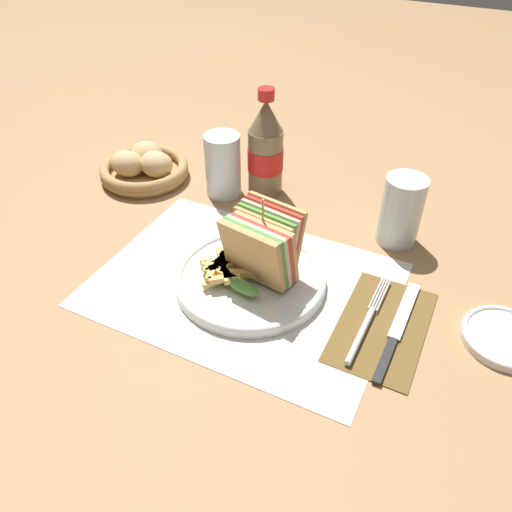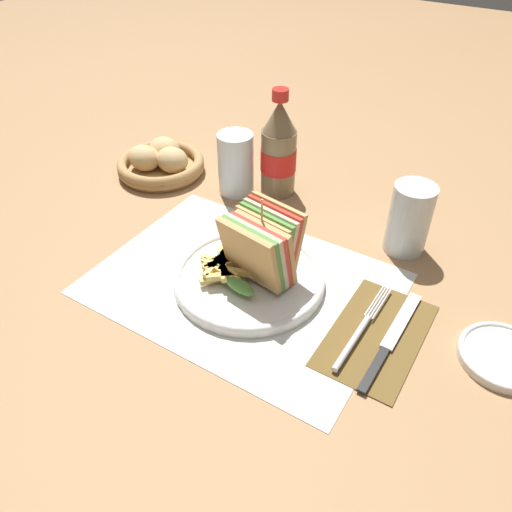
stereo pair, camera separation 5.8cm
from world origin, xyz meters
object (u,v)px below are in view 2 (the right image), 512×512
object	(u,v)px
glass_far	(236,164)
side_saucer	(504,356)
knife	(390,340)
glass_near	(408,223)
club_sandwich	(261,248)
coke_bottle_near	(279,151)
bread_basket	(161,163)
fork	(358,334)
plate_main	(249,278)

from	to	relation	value
glass_far	side_saucer	xyz separation A→B (m)	(0.54, -0.17, -0.05)
knife	glass_near	bearing A→B (deg)	105.46
club_sandwich	coke_bottle_near	xyz separation A→B (m)	(-0.11, 0.25, 0.02)
side_saucer	glass_far	bearing A→B (deg)	162.73
coke_bottle_near	knife	bearing A→B (deg)	-38.32
club_sandwich	knife	size ratio (longest dim) A/B	0.66
knife	side_saucer	bearing A→B (deg)	21.26
club_sandwich	bread_basket	world-z (taller)	club_sandwich
fork	coke_bottle_near	world-z (taller)	coke_bottle_near
bread_basket	side_saucer	size ratio (longest dim) A/B	1.53
club_sandwich	coke_bottle_near	size ratio (longest dim) A/B	0.66
glass_near	side_saucer	size ratio (longest dim) A/B	1.03
coke_bottle_near	side_saucer	world-z (taller)	coke_bottle_near
club_sandwich	bread_basket	bearing A→B (deg)	152.76
coke_bottle_near	glass_near	distance (m)	0.28
club_sandwich	glass_near	world-z (taller)	club_sandwich
fork	side_saucer	xyz separation A→B (m)	(0.18, 0.07, -0.00)
glass_near	side_saucer	world-z (taller)	glass_near
plate_main	knife	world-z (taller)	plate_main
coke_bottle_near	bread_basket	distance (m)	0.26
fork	glass_near	xyz separation A→B (m)	(-0.01, 0.23, 0.04)
club_sandwich	fork	xyz separation A→B (m)	(0.18, -0.03, -0.06)
plate_main	glass_near	size ratio (longest dim) A/B	1.94
fork	glass_near	bearing A→B (deg)	94.31
glass_far	club_sandwich	bearing A→B (deg)	-48.36
glass_far	bread_basket	size ratio (longest dim) A/B	0.68
bread_basket	side_saucer	world-z (taller)	bread_basket
plate_main	club_sandwich	world-z (taller)	club_sandwich
glass_far	bread_basket	bearing A→B (deg)	-173.20
club_sandwich	glass_near	size ratio (longest dim) A/B	1.13
glass_near	glass_far	bearing A→B (deg)	179.37
side_saucer	knife	bearing A→B (deg)	-159.63
fork	knife	world-z (taller)	fork
plate_main	knife	size ratio (longest dim) A/B	1.14
fork	side_saucer	distance (m)	0.19
coke_bottle_near	fork	bearing A→B (deg)	-43.81
coke_bottle_near	plate_main	bearing A→B (deg)	-69.24
side_saucer	coke_bottle_near	bearing A→B (deg)	155.88
glass_near	glass_far	xyz separation A→B (m)	(-0.34, 0.00, 0.01)
coke_bottle_near	side_saucer	xyz separation A→B (m)	(0.47, -0.21, -0.08)
coke_bottle_near	glass_far	world-z (taller)	coke_bottle_near
club_sandwich	glass_far	world-z (taller)	club_sandwich
plate_main	club_sandwich	size ratio (longest dim) A/B	1.72
coke_bottle_near	glass_near	bearing A→B (deg)	-9.54
plate_main	side_saucer	size ratio (longest dim) A/B	2.01
bread_basket	club_sandwich	bearing A→B (deg)	-27.24
glass_near	glass_far	world-z (taller)	same
fork	glass_far	xyz separation A→B (m)	(-0.36, 0.23, 0.05)
glass_near	coke_bottle_near	bearing A→B (deg)	170.46
knife	side_saucer	world-z (taller)	side_saucer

